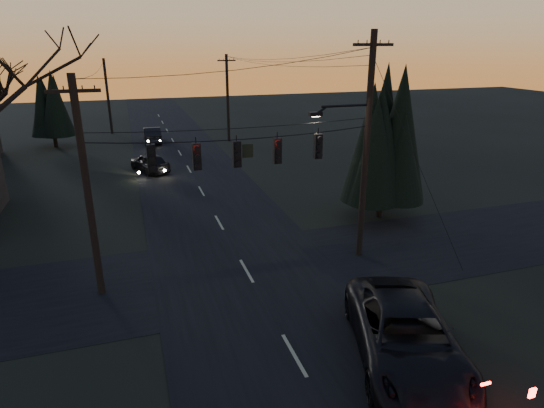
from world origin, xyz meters
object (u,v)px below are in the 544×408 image
object	(u,v)px
sedan_oncoming_b	(152,135)
sedan_oncoming_a	(150,163)
utility_pole_far_l	(112,133)
utility_pole_far_r	(229,141)
utility_pole_right	(359,254)
evergreen_right	(385,142)
suv_near	(406,336)
utility_pole_left	(102,293)

from	to	relation	value
sedan_oncoming_b	sedan_oncoming_a	bearing A→B (deg)	86.37
utility_pole_far_l	sedan_oncoming_a	distance (m)	18.07
utility_pole_far_r	sedan_oncoming_b	distance (m)	7.72
utility_pole_right	sedan_oncoming_a	bearing A→B (deg)	114.93
sedan_oncoming_a	evergreen_right	bearing A→B (deg)	109.47
sedan_oncoming_a	utility_pole_far_r	bearing A→B (deg)	-151.81
suv_near	sedan_oncoming_b	bearing A→B (deg)	116.50
utility_pole_right	evergreen_right	size ratio (longest dim) A/B	1.33
sedan_oncoming_b	utility_pole_right	bearing A→B (deg)	105.38
evergreen_right	sedan_oncoming_a	size ratio (longest dim) A/B	1.74
sedan_oncoming_a	sedan_oncoming_b	distance (m)	11.42
utility_pole_right	sedan_oncoming_b	distance (m)	30.53
utility_pole_right	utility_pole_left	bearing A→B (deg)	180.00
evergreen_right	suv_near	size ratio (longest dim) A/B	1.16
utility_pole_far_l	utility_pole_right	bearing A→B (deg)	-72.28
utility_pole_right	sedan_oncoming_a	size ratio (longest dim) A/B	2.31
utility_pole_right	utility_pole_left	xyz separation A→B (m)	(-11.50, 0.00, 0.00)
sedan_oncoming_b	utility_pole_far_l	bearing A→B (deg)	-57.00
utility_pole_far_l	sedan_oncoming_b	size ratio (longest dim) A/B	1.71
utility_pole_left	sedan_oncoming_b	size ratio (longest dim) A/B	1.81
utility_pole_left	utility_pole_far_l	distance (m)	36.00
evergreen_right	sedan_oncoming_b	xyz separation A→B (m)	(-11.02, 25.41, -3.58)
sedan_oncoming_a	sedan_oncoming_b	size ratio (longest dim) A/B	0.92
utility_pole_far_r	suv_near	size ratio (longest dim) A/B	1.31
suv_near	sedan_oncoming_b	size ratio (longest dim) A/B	1.38
utility_pole_left	suv_near	bearing A→B (deg)	-38.29
suv_near	utility_pole_right	bearing A→B (deg)	90.87
sedan_oncoming_a	suv_near	bearing A→B (deg)	82.60
utility_pole_left	suv_near	world-z (taller)	utility_pole_left
utility_pole_left	evergreen_right	world-z (taller)	evergreen_right
utility_pole_far_l	sedan_oncoming_a	size ratio (longest dim) A/B	1.85
utility_pole_left	utility_pole_far_r	xyz separation A→B (m)	(11.50, 28.00, 0.00)
utility_pole_far_r	sedan_oncoming_b	bearing A→B (deg)	168.08
utility_pole_far_r	sedan_oncoming_a	xyz separation A→B (m)	(-8.46, -9.80, 0.74)
utility_pole_right	evergreen_right	xyz separation A→B (m)	(3.51, 4.17, 4.35)
evergreen_right	suv_near	xyz separation A→B (m)	(-5.81, -11.44, -3.45)
utility_pole_far_r	suv_near	bearing A→B (deg)	-93.73
utility_pole_left	utility_pole_far_r	world-z (taller)	same
suv_near	evergreen_right	bearing A→B (deg)	81.53
utility_pole_far_l	sedan_oncoming_b	bearing A→B (deg)	-58.14
utility_pole_far_l	sedan_oncoming_a	bearing A→B (deg)	-80.31
evergreen_right	utility_pole_left	bearing A→B (deg)	-164.46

